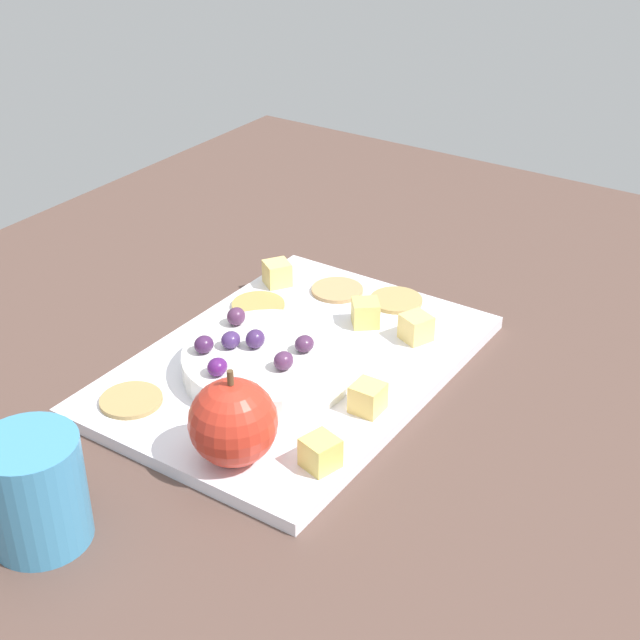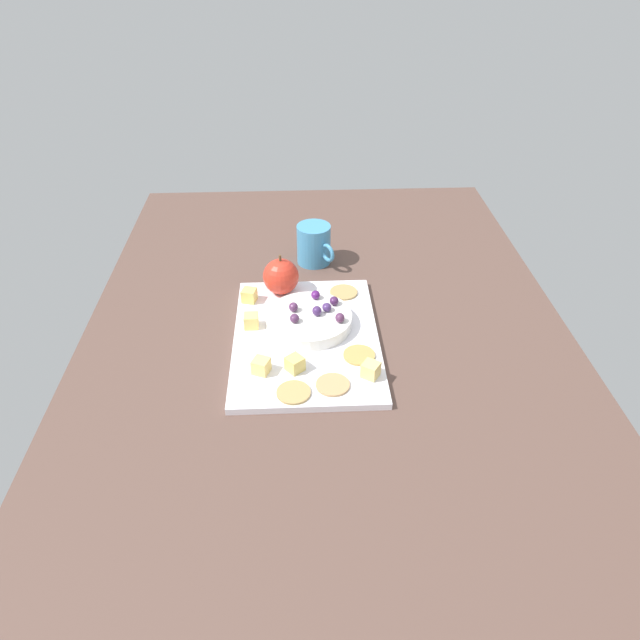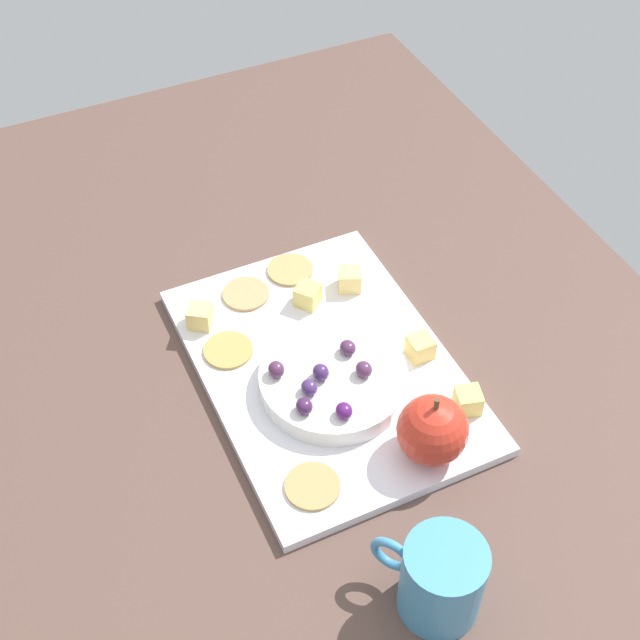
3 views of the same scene
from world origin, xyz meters
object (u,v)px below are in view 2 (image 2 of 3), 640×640
(cheese_cube_0, at_px, (249,295))
(grape_4, at_px, (316,295))
(cheese_cube_1, at_px, (295,364))
(platter, at_px, (306,338))
(apple_whole, at_px, (281,276))
(cracker_3, at_px, (294,392))
(cheese_cube_3, at_px, (371,370))
(cracker_2, at_px, (359,355))
(grape_5, at_px, (340,318))
(cracker_0, at_px, (344,292))
(grape_0, at_px, (295,318))
(serving_dish, at_px, (309,319))
(cheese_cube_4, at_px, (251,321))
(grape_1, at_px, (293,307))
(grape_2, at_px, (317,311))
(grape_6, at_px, (328,307))
(grape_3, at_px, (334,301))
(cup, at_px, (314,244))
(cracker_1, at_px, (332,385))
(cheese_cube_2, at_px, (261,366))

(cheese_cube_0, relative_size, grape_4, 1.37)
(cheese_cube_1, bearing_deg, platter, -12.56)
(apple_whole, height_order, cracker_3, apple_whole)
(cheese_cube_3, xyz_separation_m, cracker_2, (0.05, 0.01, -0.01))
(cheese_cube_1, distance_m, grape_5, 0.13)
(cracker_0, relative_size, cracker_3, 1.00)
(cheese_cube_1, xyz_separation_m, grape_0, (0.10, -0.00, 0.02))
(cheese_cube_1, bearing_deg, grape_0, -0.57)
(serving_dish, distance_m, cheese_cube_1, 0.13)
(cheese_cube_4, distance_m, grape_1, 0.08)
(grape_2, distance_m, grape_6, 0.02)
(cheese_cube_0, height_order, grape_0, grape_0)
(platter, height_order, grape_5, grape_5)
(serving_dish, bearing_deg, grape_3, -58.12)
(cheese_cube_3, distance_m, grape_3, 0.18)
(cheese_cube_4, xyz_separation_m, cracker_0, (0.10, -0.17, -0.01))
(serving_dish, height_order, grape_1, grape_1)
(apple_whole, xyz_separation_m, grape_5, (-0.14, -0.10, -0.00))
(cheese_cube_0, bearing_deg, cup, -38.43)
(cracker_0, bearing_deg, grape_6, 157.92)
(apple_whole, bearing_deg, grape_2, -150.39)
(cracker_0, height_order, grape_0, grape_0)
(cup, bearing_deg, cheese_cube_0, 141.57)
(cracker_3, relative_size, grape_0, 2.91)
(cracker_1, distance_m, grape_4, 0.22)
(cheese_cube_3, distance_m, grape_1, 0.20)
(grape_2, height_order, grape_3, grape_2)
(apple_whole, distance_m, cheese_cube_1, 0.24)
(grape_3, bearing_deg, grape_6, 146.93)
(platter, distance_m, grape_5, 0.07)
(cheese_cube_1, relative_size, cup, 0.27)
(cheese_cube_2, distance_m, cheese_cube_3, 0.18)
(grape_2, xyz_separation_m, grape_5, (-0.02, -0.04, -0.00))
(cheese_cube_2, distance_m, grape_6, 0.18)
(cheese_cube_3, relative_size, cracker_2, 0.47)
(cheese_cube_1, xyz_separation_m, grape_5, (0.10, -0.08, 0.02))
(grape_1, distance_m, grape_4, 0.06)
(grape_4, xyz_separation_m, grape_5, (-0.08, -0.04, 0.00))
(grape_2, distance_m, grape_5, 0.04)
(grape_0, height_order, grape_6, same)
(platter, height_order, grape_1, grape_1)
(apple_whole, xyz_separation_m, cheese_cube_1, (-0.23, -0.02, -0.02))
(apple_whole, xyz_separation_m, cheese_cube_0, (-0.03, 0.06, -0.02))
(cheese_cube_2, bearing_deg, grape_1, -21.07)
(cracker_0, distance_m, grape_3, 0.08)
(cracker_1, xyz_separation_m, grape_1, (0.18, 0.06, 0.03))
(cheese_cube_1, bearing_deg, cracker_3, 177.23)
(cheese_cube_3, bearing_deg, cracker_1, 108.05)
(cracker_1, distance_m, grape_2, 0.17)
(cracker_1, bearing_deg, grape_3, -4.73)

